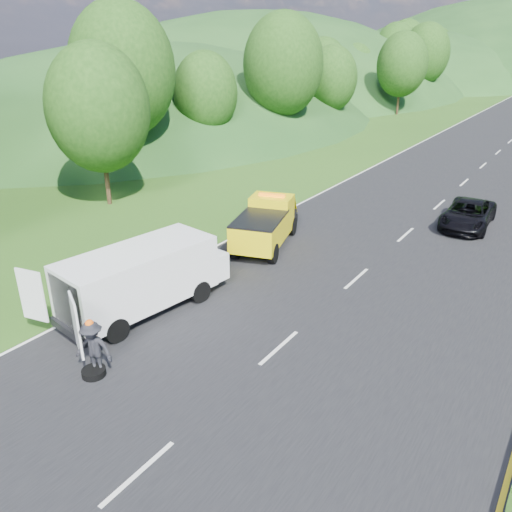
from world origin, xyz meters
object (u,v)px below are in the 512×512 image
Objects in this scene: suitcase at (149,254)px; passing_suv at (466,227)px; tow_truck at (266,223)px; child at (185,286)px; woman at (169,279)px; worker at (97,374)px; spare_tire at (94,376)px; white_van at (143,276)px.

suitcase is 16.26m from passing_suv.
tow_truck is 5.45m from child.
woman is 2.66× the size of suitcase.
child is 5.98m from worker.
passing_suv is at bearing 53.01° from worker.
suitcase is 8.31m from spare_tire.
woman is (-1.31, -5.24, -1.11)m from tow_truck.
suitcase reaches higher than spare_tire.
spare_tire is at bearing 176.56° from woman.
tow_truck is at bearing 96.50° from white_van.
white_van is at bearing 113.05° from spare_tire.
tow_truck is 10.87m from passing_suv.
tow_truck reaches higher than suitcase.
spare_tire is (4.69, -6.85, -0.29)m from suitcase.
worker is 3.00× the size of suitcase.
worker is 19.99m from passing_suv.
white_van reaches higher than worker.
worker is 2.49× the size of spare_tire.
worker is (2.67, -5.82, 0.00)m from woman.
suitcase is (-3.36, -4.30, -0.82)m from tow_truck.
spare_tire is at bearing -109.40° from passing_suv.
tow_truck is at bearing 96.81° from spare_tire.
suitcase reaches higher than child.
spare_tire is at bearing -100.26° from tow_truck.
passing_suv reaches higher than spare_tire.
worker is at bearing 177.07° from woman.
worker reaches higher than suitcase.
worker is at bearing -109.41° from passing_suv.
white_van reaches higher than suitcase.
tow_truck is at bearing 117.18° from child.
passing_suv reaches higher than child.
tow_truck is 0.79× the size of white_van.
passing_suv is (7.56, 13.37, 0.00)m from child.
tow_truck reaches higher than spare_tire.
tow_truck is at bearing -134.29° from passing_suv.
spare_tire is at bearing -58.94° from white_van.
tow_truck is 1.16× the size of passing_suv.
white_van is at bearing -56.11° from child.
passing_suv is at bearing 49.35° from suitcase.
child is 6.05m from spare_tire.
white_van is 4.14m from spare_tire.
woman reaches higher than suitcase.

